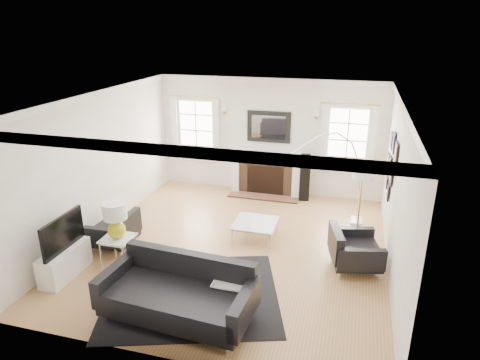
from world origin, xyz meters
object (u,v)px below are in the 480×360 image
(sofa, at_px, (180,294))
(armchair_right, at_px, (352,251))
(armchair_left, at_px, (116,231))
(fireplace, at_px, (266,173))
(arc_floor_lamp, at_px, (327,180))
(gourd_lamp, at_px, (115,218))
(coffee_table, at_px, (255,224))

(sofa, bearing_deg, armchair_right, 40.52)
(armchair_left, bearing_deg, sofa, -39.10)
(armchair_left, xyz_separation_m, armchair_right, (4.28, 0.40, 0.02))
(fireplace, height_order, sofa, fireplace)
(armchair_left, distance_m, arc_floor_lamp, 4.08)
(gourd_lamp, bearing_deg, arc_floor_lamp, 32.48)
(fireplace, bearing_deg, gourd_lamp, -113.33)
(gourd_lamp, relative_size, arc_floor_lamp, 0.29)
(fireplace, xyz_separation_m, armchair_left, (-2.14, -3.38, -0.22))
(armchair_right, bearing_deg, arc_floor_lamp, 118.17)
(sofa, relative_size, gourd_lamp, 3.48)
(armchair_right, xyz_separation_m, coffee_table, (-1.84, 0.59, -0.01))
(sofa, relative_size, arc_floor_lamp, 1.03)
(sofa, relative_size, armchair_right, 2.11)
(sofa, bearing_deg, coffee_table, 79.27)
(armchair_right, bearing_deg, fireplace, 125.68)
(armchair_right, distance_m, coffee_table, 1.93)
(coffee_table, bearing_deg, arc_floor_lamp, 21.14)
(coffee_table, bearing_deg, gourd_lamp, -141.61)
(armchair_left, relative_size, armchair_right, 0.81)
(armchair_left, xyz_separation_m, gourd_lamp, (0.42, -0.62, 0.61))
(fireplace, xyz_separation_m, arc_floor_lamp, (1.56, -1.91, 0.64))
(coffee_table, bearing_deg, sofa, -100.73)
(coffee_table, bearing_deg, fireplace, 97.19)
(armchair_left, height_order, arc_floor_lamp, arc_floor_lamp)
(fireplace, bearing_deg, coffee_table, -82.81)
(fireplace, bearing_deg, arc_floor_lamp, -50.61)
(fireplace, xyz_separation_m, sofa, (-0.19, -4.97, -0.16))
(armchair_right, height_order, coffee_table, armchair_right)
(coffee_table, height_order, gourd_lamp, gourd_lamp)
(armchair_right, height_order, arc_floor_lamp, arc_floor_lamp)
(arc_floor_lamp, bearing_deg, armchair_right, -61.83)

